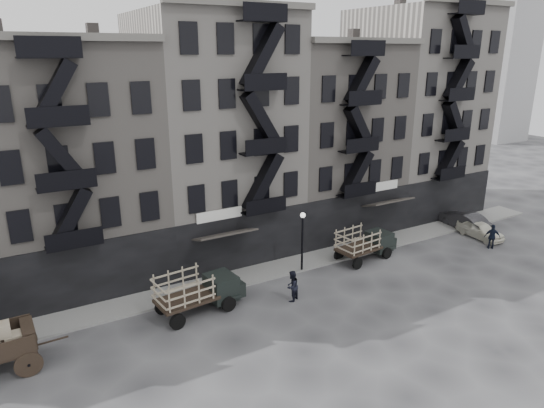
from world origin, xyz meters
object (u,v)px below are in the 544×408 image
pedestrian_mid (292,286)px  car_east (480,230)px  stake_truck_west (198,288)px  policeman (492,237)px  stake_truck_east (366,241)px  car_far (465,221)px

pedestrian_mid → car_east: bearing=154.8°
stake_truck_west → policeman: (22.96, -2.38, -0.52)m
stake_truck_east → policeman: stake_truck_east is taller
stake_truck_west → stake_truck_east: (13.31, 0.99, -0.09)m
stake_truck_west → car_far: 24.70m
stake_truck_east → stake_truck_west: bearing=178.1°
car_east → policeman: (-1.18, -1.96, 0.29)m
stake_truck_east → car_far: bearing=-3.6°
car_far → stake_truck_west: bearing=10.2°
car_east → pedestrian_mid: (-18.76, -1.18, 0.30)m
stake_truck_east → pedestrian_mid: (-7.93, -2.60, -0.42)m
stake_truck_west → car_far: size_ratio=1.15×
pedestrian_mid → policeman: (17.59, -0.77, -0.00)m
stake_truck_east → car_east: stake_truck_east is taller
stake_truck_east → policeman: 10.24m
car_east → stake_truck_east: bearing=175.3°
car_far → pedestrian_mid: 19.51m
pedestrian_mid → policeman: 17.60m
pedestrian_mid → stake_truck_east: bearing=169.3°
car_east → pedestrian_mid: 18.80m
stake_truck_west → car_far: stake_truck_west is taller
stake_truck_west → stake_truck_east: stake_truck_west is taller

